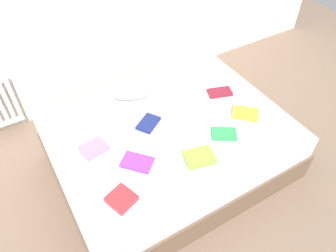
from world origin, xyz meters
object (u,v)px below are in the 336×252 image
textbook_yellow (246,113)px  textbook_pink (94,148)px  textbook_lime (199,157)px  pillow (143,86)px  textbook_purple (137,162)px  textbook_navy (148,123)px  textbook_green (224,134)px  textbook_red (121,199)px  bed (171,148)px  textbook_maroon (220,92)px

textbook_yellow → textbook_pink: (-1.29, 0.31, -0.01)m
textbook_pink → textbook_lime: (0.66, -0.51, 0.01)m
pillow → textbook_purple: size_ratio=2.48×
textbook_navy → textbook_green: bearing=-75.0°
textbook_green → textbook_purple: bearing=-154.6°
textbook_lime → textbook_navy: size_ratio=1.10×
pillow → textbook_red: bearing=-124.7°
bed → textbook_yellow: (0.64, -0.20, 0.27)m
textbook_navy → textbook_red: bearing=-165.2°
textbook_lime → textbook_red: (-0.67, -0.03, -0.00)m
bed → pillow: size_ratio=3.45×
textbook_red → textbook_maroon: textbook_red is taller
textbook_navy → pillow: bearing=35.2°
textbook_red → textbook_purple: 0.34m
textbook_yellow → textbook_green: textbook_yellow is taller
pillow → textbook_navy: pillow is taller
bed → textbook_green: textbook_green is taller
textbook_pink → textbook_green: bearing=-31.8°
bed → textbook_green: size_ratio=9.71×
textbook_green → textbook_yellow: bearing=49.8°
textbook_green → textbook_red: bearing=-139.1°
textbook_red → textbook_purple: size_ratio=0.74×
pillow → textbook_purple: 0.87m
textbook_red → textbook_maroon: bearing=4.9°
textbook_maroon → textbook_yellow: bearing=-69.8°
pillow → textbook_yellow: bearing=-50.6°
textbook_maroon → textbook_pink: bearing=-159.4°
textbook_red → textbook_navy: bearing=28.2°
textbook_yellow → textbook_green: 0.32m
bed → textbook_pink: 0.71m
textbook_yellow → textbook_green: (-0.31, -0.09, -0.01)m
textbook_red → textbook_navy: 0.77m
textbook_maroon → textbook_navy: bearing=-160.1°
textbook_pink → textbook_lime: 0.83m
pillow → textbook_maroon: size_ratio=2.61×
textbook_pink → textbook_red: (-0.01, -0.54, 0.01)m
pillow → textbook_red: 1.20m
pillow → textbook_navy: bearing=-111.8°
textbook_red → textbook_purple: bearing=25.1°
textbook_red → textbook_green: 1.00m
textbook_yellow → textbook_lime: bearing=-118.3°
bed → textbook_green: 0.52m
textbook_maroon → pillow: bearing=165.5°
textbook_lime → pillow: bearing=103.3°
textbook_red → textbook_yellow: bearing=-9.5°
textbook_pink → textbook_green: (0.98, -0.40, -0.00)m
pillow → textbook_lime: pillow is taller
textbook_yellow → textbook_navy: 0.86m
textbook_yellow → textbook_purple: 1.06m
textbook_purple → textbook_navy: bearing=98.5°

